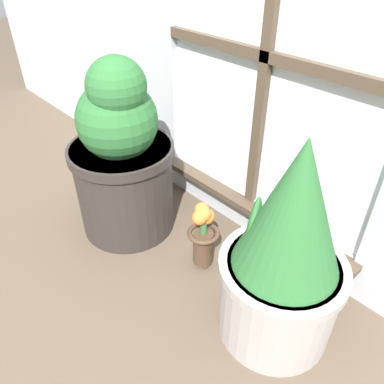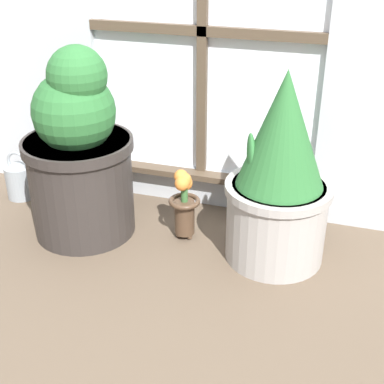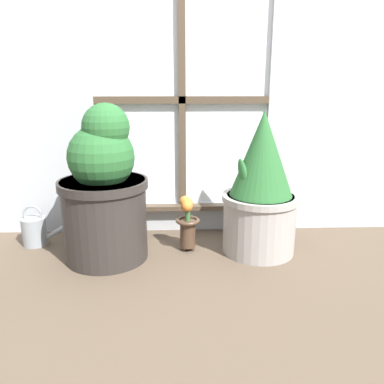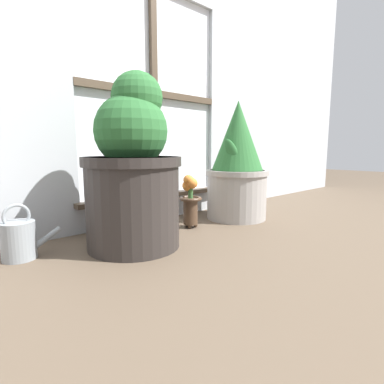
{
  "view_description": "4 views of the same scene",
  "coord_description": "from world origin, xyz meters",
  "px_view_note": "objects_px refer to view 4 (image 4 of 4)",
  "views": [
    {
      "loc": [
        0.71,
        -0.44,
        1.03
      ],
      "look_at": [
        -0.01,
        0.23,
        0.33
      ],
      "focal_mm": 35.0,
      "sensor_mm": 36.0,
      "label": 1
    },
    {
      "loc": [
        0.56,
        -1.35,
        1.07
      ],
      "look_at": [
        0.06,
        0.22,
        0.21
      ],
      "focal_mm": 50.0,
      "sensor_mm": 36.0,
      "label": 2
    },
    {
      "loc": [
        -0.03,
        -1.42,
        0.76
      ],
      "look_at": [
        0.04,
        0.2,
        0.3
      ],
      "focal_mm": 35.0,
      "sensor_mm": 36.0,
      "label": 3
    },
    {
      "loc": [
        -0.99,
        -0.85,
        0.4
      ],
      "look_at": [
        -0.01,
        0.21,
        0.19
      ],
      "focal_mm": 28.0,
      "sensor_mm": 36.0,
      "label": 4
    }
  ],
  "objects_px": {
    "watering_can": "(19,239)",
    "flower_vase": "(190,199)",
    "potted_plant_left": "(133,171)",
    "potted_plant_right": "(237,166)"
  },
  "relations": [
    {
      "from": "flower_vase",
      "to": "potted_plant_left",
      "type": "bearing_deg",
      "value": -169.76
    },
    {
      "from": "potted_plant_right",
      "to": "potted_plant_left",
      "type": "bearing_deg",
      "value": -176.66
    },
    {
      "from": "potted_plant_left",
      "to": "flower_vase",
      "type": "xyz_separation_m",
      "value": [
        0.37,
        0.07,
        -0.16
      ]
    },
    {
      "from": "potted_plant_left",
      "to": "potted_plant_right",
      "type": "distance_m",
      "value": 0.71
    },
    {
      "from": "potted_plant_left",
      "to": "potted_plant_right",
      "type": "relative_size",
      "value": 1.05
    },
    {
      "from": "watering_can",
      "to": "flower_vase",
      "type": "bearing_deg",
      "value": -7.07
    },
    {
      "from": "potted_plant_left",
      "to": "watering_can",
      "type": "relative_size",
      "value": 3.32
    },
    {
      "from": "flower_vase",
      "to": "watering_can",
      "type": "height_order",
      "value": "flower_vase"
    },
    {
      "from": "flower_vase",
      "to": "potted_plant_right",
      "type": "bearing_deg",
      "value": -4.31
    },
    {
      "from": "potted_plant_right",
      "to": "flower_vase",
      "type": "distance_m",
      "value": 0.37
    }
  ]
}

